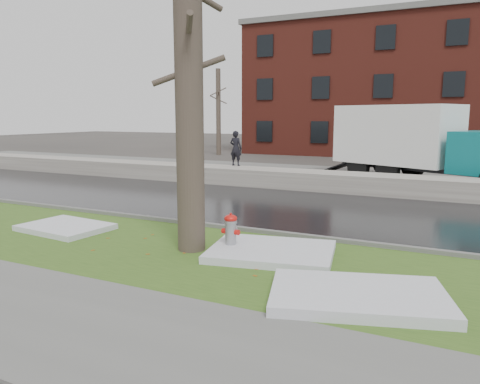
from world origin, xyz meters
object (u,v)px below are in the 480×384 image
at_px(fire_hydrant, 231,231).
at_px(worker, 236,148).
at_px(tree, 189,75).
at_px(box_truck, 418,141).

relative_size(fire_hydrant, worker, 0.54).
xyz_separation_m(tree, box_truck, (3.34, 14.02, -2.02)).
distance_m(fire_hydrant, worker, 11.27).
relative_size(fire_hydrant, tree, 0.11).
height_order(fire_hydrant, box_truck, box_truck).
height_order(box_truck, worker, box_truck).
bearing_deg(worker, box_truck, -150.87).
bearing_deg(fire_hydrant, worker, 115.95).
bearing_deg(tree, fire_hydrant, 17.30).
bearing_deg(worker, fire_hydrant, 118.94).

